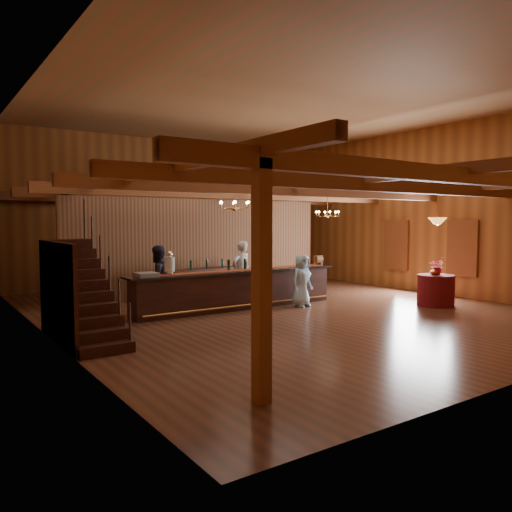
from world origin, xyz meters
TOP-DOWN VIEW (x-y plane):
  - floor at (0.00, 0.00)m, footprint 14.00×14.00m
  - ceiling at (0.00, 0.00)m, footprint 14.00×14.00m
  - wall_back at (0.00, 7.00)m, footprint 12.00×0.10m
  - wall_left at (-6.00, 0.00)m, footprint 0.10×14.00m
  - wall_right at (6.00, 0.00)m, footprint 0.10×14.00m
  - beam_grid at (0.00, 0.51)m, footprint 11.90×13.90m
  - support_posts at (0.00, -0.50)m, footprint 9.20×10.20m
  - partition_wall at (-0.50, 3.50)m, footprint 9.00×0.18m
  - window_right_front at (5.95, -1.60)m, footprint 0.12×1.05m
  - window_right_back at (5.95, 1.00)m, footprint 0.12×1.05m
  - staircase at (-5.45, -0.74)m, footprint 1.00×2.80m
  - backroom_boxes at (-0.29, 5.50)m, footprint 4.10×0.60m
  - tasting_bar at (-0.96, 0.68)m, footprint 6.31×0.84m
  - beverage_dispenser at (-2.95, 0.73)m, footprint 0.26×0.26m
  - glass_rack_tray at (-3.61, 0.62)m, footprint 0.50×0.50m
  - raffle_drum at (1.93, 0.64)m, footprint 0.34×0.24m
  - bar_bottle_0 at (-1.16, 0.80)m, footprint 0.07×0.07m
  - bar_bottle_1 at (-0.63, 0.81)m, footprint 0.07×0.07m
  - bar_bottle_2 at (-0.37, 0.81)m, footprint 0.07×0.07m
  - backbar_shelf at (-0.93, 2.97)m, footprint 3.27×0.86m
  - round_table at (3.92, -2.11)m, footprint 1.02×1.02m
  - chandelier_left at (-1.64, -0.26)m, footprint 0.80×0.80m
  - chandelier_right at (3.30, 1.74)m, footprint 0.80×0.80m
  - pendant_lamp at (3.92, -2.11)m, footprint 0.52×0.52m
  - bartender at (-0.28, 1.54)m, footprint 0.72×0.52m
  - staff_second at (-2.95, 1.49)m, footprint 1.01×0.88m
  - guest at (0.72, -0.05)m, footprint 0.78×0.58m
  - floor_plant at (2.20, 3.72)m, footprint 0.88×0.78m
  - table_flowers at (4.03, -2.05)m, footprint 0.54×0.50m
  - table_vase at (3.83, -2.09)m, footprint 0.17×0.17m

SIDE VIEW (x-z plane):
  - floor at x=0.00m, z-range 0.00..0.00m
  - round_table at x=3.92m, z-range 0.00..0.88m
  - backbar_shelf at x=-0.93m, z-range 0.00..0.91m
  - backroom_boxes at x=-0.29m, z-range -0.02..1.08m
  - tasting_bar at x=-0.96m, z-range 0.00..1.07m
  - floor_plant at x=2.20m, z-range 0.00..1.35m
  - guest at x=0.72m, z-range 0.00..1.47m
  - staff_second at x=-2.95m, z-range 0.00..1.76m
  - bartender at x=-0.28m, z-range 0.00..1.82m
  - staircase at x=-5.45m, z-range 0.00..2.00m
  - table_vase at x=3.83m, z-range 0.88..1.21m
  - glass_rack_tray at x=-3.61m, z-range 1.05..1.15m
  - table_flowers at x=4.03m, z-range 0.88..1.39m
  - bar_bottle_0 at x=-1.16m, z-range 1.05..1.35m
  - bar_bottle_1 at x=-0.63m, z-range 1.05..1.35m
  - bar_bottle_2 at x=-0.37m, z-range 1.05..1.35m
  - raffle_drum at x=1.93m, z-range 1.08..1.38m
  - beverage_dispenser at x=-2.95m, z-range 1.04..1.64m
  - window_right_front at x=5.95m, z-range 0.67..2.42m
  - window_right_back at x=5.95m, z-range 0.67..2.42m
  - partition_wall at x=-0.50m, z-range 0.00..3.10m
  - support_posts at x=0.00m, z-range 0.00..3.20m
  - pendant_lamp at x=3.92m, z-range 1.95..2.85m
  - chandelier_right at x=3.30m, z-range 2.30..3.00m
  - wall_back at x=0.00m, z-range 0.00..5.50m
  - wall_left at x=-6.00m, z-range 0.00..5.50m
  - wall_right at x=6.00m, z-range 0.00..5.50m
  - chandelier_left at x=-1.64m, z-range 2.52..3.08m
  - beam_grid at x=0.00m, z-range 3.05..3.44m
  - ceiling at x=0.00m, z-range 5.50..5.50m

